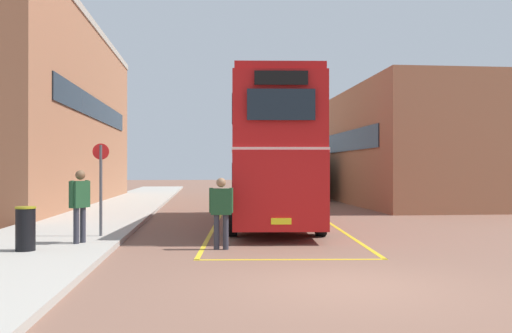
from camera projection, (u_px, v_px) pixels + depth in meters
name	position (u px, v px, depth m)	size (l,w,h in m)	color
ground_plane	(258.00, 213.00, 23.33)	(135.60, 135.60, 0.00)	brown
sidewalk_left	(116.00, 209.00, 25.09)	(4.00, 57.60, 0.14)	#A39E93
brick_building_left	(38.00, 114.00, 28.32)	(6.22, 22.57, 9.67)	#9E6647
depot_building_right	(410.00, 147.00, 29.86)	(7.31, 14.54, 6.31)	#9E6647
double_decker_bus	(271.00, 153.00, 18.75)	(3.41, 10.59, 4.75)	black
single_deck_bus	(296.00, 173.00, 34.58)	(3.61, 8.36, 3.02)	black
pedestrian_boarding	(221.00, 208.00, 12.96)	(0.58, 0.27, 1.75)	#2D2D38
pedestrian_waiting_near	(80.00, 200.00, 13.07)	(0.44, 0.55, 1.79)	#2D2D38
litter_bin	(26.00, 229.00, 11.86)	(0.45, 0.45, 0.98)	black
bus_stop_sign	(101.00, 180.00, 14.48)	(0.44, 0.08, 2.51)	#4C4C51
bay_marking_yellow	(277.00, 231.00, 16.81)	(5.16, 12.75, 0.01)	gold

